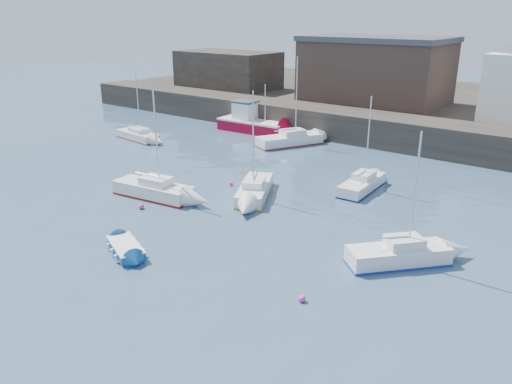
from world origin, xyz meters
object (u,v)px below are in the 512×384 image
Objects in this scene: sailboat_f at (362,184)px; sailboat_h at (290,140)px; sailboat_c at (399,254)px; sailboat_e at (138,135)px; blue_dinghy at (126,248)px; buoy_mid at (302,302)px; buoy_near at (141,209)px; fishing_boat at (252,122)px; buoy_far at (231,185)px; sailboat_a at (154,190)px; sailboat_b at (255,189)px.

sailboat_h reaches higher than sailboat_f.
sailboat_c is 34.95m from sailboat_e.
buoy_mid is at bearing 9.83° from blue_dinghy.
blue_dinghy is 8.90× the size of buoy_near.
sailboat_h is 24.66× the size of buoy_mid.
sailboat_f is 0.81× the size of sailboat_h.
buoy_near is at bearing -69.92° from fishing_boat.
blue_dinghy is at bearing -77.11° from buoy_far.
buoy_near is at bearing -39.40° from sailboat_e.
sailboat_h reaches higher than buoy_far.
sailboat_e is 0.82× the size of sailboat_h.
sailboat_e is (-7.29, -10.69, -0.59)m from fishing_boat.
sailboat_f is at bearing -0.44° from sailboat_e.
sailboat_a is at bearing 116.88° from buoy_near.
fishing_boat is 1.07× the size of sailboat_b.
blue_dinghy reaches higher than buoy_mid.
sailboat_e is at bearing 138.59° from blue_dinghy.
buoy_far is at bearing 102.89° from blue_dinghy.
sailboat_a reaches higher than sailboat_e.
buoy_mid is (10.65, -10.15, -0.52)m from sailboat_b.
sailboat_f is (19.27, -10.89, -0.56)m from fishing_boat.
buoy_near is at bearing -102.88° from buoy_far.
sailboat_f is 19.93× the size of buoy_mid.
buoy_near reaches higher than buoy_mid.
buoy_mid is at bearing -38.75° from buoy_far.
sailboat_e is 26.56m from sailboat_f.
sailboat_c reaches higher than sailboat_f.
sailboat_e is 20.72m from buoy_near.
sailboat_e is at bearing 143.62° from sailboat_a.
sailboat_c is at bearing -43.22° from sailboat_h.
buoy_mid is 17.46m from buoy_far.
buoy_near is at bearing -124.38° from sailboat_b.
sailboat_e is (-20.69, 18.25, 0.13)m from blue_dinghy.
sailboat_c reaches higher than sailboat_e.
buoy_far is at bearing 62.68° from sailboat_a.
sailboat_e reaches higher than buoy_mid.
sailboat_b is 1.08× the size of sailboat_e.
buoy_mid is at bearing -11.93° from buoy_near.
sailboat_b reaches higher than buoy_far.
buoy_mid is (17.04, -24.45, -0.58)m from sailboat_h.
sailboat_f reaches higher than buoy_mid.
sailboat_f is (11.65, 10.78, -0.08)m from sailboat_a.
buoy_far is at bearing -149.12° from sailboat_f.
sailboat_h is (-19.16, 18.01, 0.02)m from sailboat_c.
fishing_boat is 12.95m from sailboat_e.
sailboat_e is 20.23× the size of buoy_mid.
sailboat_e is 21.31× the size of buoy_far.
buoy_near is 1.15× the size of buoy_far.
sailboat_h is 13.96m from buoy_far.
sailboat_b is (13.44, -16.93, -0.55)m from fishing_boat.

